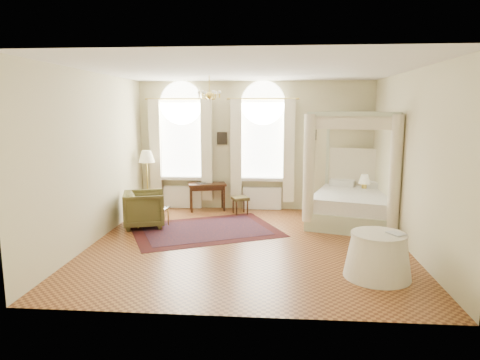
% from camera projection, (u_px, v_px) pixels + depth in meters
% --- Properties ---
extents(ground, '(6.00, 6.00, 0.00)m').
position_uv_depth(ground, '(247.00, 243.00, 8.36)').
color(ground, '#985C2C').
rests_on(ground, ground).
extents(room_walls, '(6.00, 6.00, 6.00)m').
position_uv_depth(room_walls, '(248.00, 142.00, 8.03)').
color(room_walls, beige).
rests_on(room_walls, ground).
extents(window_left, '(1.62, 0.27, 3.29)m').
position_uv_depth(window_left, '(182.00, 152.00, 11.09)').
color(window_left, white).
rests_on(window_left, room_walls).
extents(window_right, '(1.62, 0.27, 3.29)m').
position_uv_depth(window_right, '(262.00, 153.00, 10.92)').
color(window_right, white).
rests_on(window_right, room_walls).
extents(chandelier, '(0.51, 0.45, 0.50)m').
position_uv_depth(chandelier, '(209.00, 94.00, 9.13)').
color(chandelier, gold).
rests_on(chandelier, room_walls).
extents(wall_pictures, '(2.54, 0.03, 0.39)m').
position_uv_depth(wall_pictures, '(258.00, 137.00, 10.96)').
color(wall_pictures, black).
rests_on(wall_pictures, room_walls).
extents(canopy_bed, '(2.48, 2.77, 2.54)m').
position_uv_depth(canopy_bed, '(355.00, 198.00, 9.79)').
color(canopy_bed, '#B9C29D').
rests_on(canopy_bed, ground).
extents(nightstand, '(0.51, 0.47, 0.63)m').
position_uv_depth(nightstand, '(363.00, 203.00, 10.52)').
color(nightstand, '#3E1E10').
rests_on(nightstand, ground).
extents(nightstand_lamp, '(0.28, 0.28, 0.41)m').
position_uv_depth(nightstand_lamp, '(364.00, 180.00, 10.35)').
color(nightstand_lamp, gold).
rests_on(nightstand_lamp, nightstand).
extents(writing_desk, '(1.04, 0.72, 0.71)m').
position_uv_depth(writing_desk, '(207.00, 187.00, 11.01)').
color(writing_desk, '#3E1E10').
rests_on(writing_desk, ground).
extents(laptop, '(0.36, 0.27, 0.03)m').
position_uv_depth(laptop, '(203.00, 183.00, 10.90)').
color(laptop, black).
rests_on(laptop, writing_desk).
extents(stool, '(0.49, 0.49, 0.44)m').
position_uv_depth(stool, '(240.00, 200.00, 10.66)').
color(stool, '#4A4420').
rests_on(stool, ground).
extents(armchair, '(1.09, 1.07, 0.80)m').
position_uv_depth(armchair, '(144.00, 209.00, 9.49)').
color(armchair, '#4C4620').
rests_on(armchair, ground).
extents(coffee_table, '(0.70, 0.54, 0.44)m').
position_uv_depth(coffee_table, '(153.00, 210.00, 9.45)').
color(coffee_table, white).
rests_on(coffee_table, ground).
extents(floor_lamp, '(0.40, 0.40, 1.57)m').
position_uv_depth(floor_lamp, '(147.00, 160.00, 10.75)').
color(floor_lamp, gold).
rests_on(floor_lamp, ground).
extents(oriental_rug, '(3.65, 3.24, 0.01)m').
position_uv_depth(oriental_rug, '(205.00, 230.00, 9.26)').
color(oriental_rug, '#40100F').
rests_on(oriental_rug, ground).
extents(side_table, '(1.03, 1.03, 0.70)m').
position_uv_depth(side_table, '(378.00, 256.00, 6.63)').
color(side_table, white).
rests_on(side_table, ground).
extents(book, '(0.30, 0.33, 0.03)m').
position_uv_depth(book, '(391.00, 234.00, 6.46)').
color(book, black).
rests_on(book, side_table).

